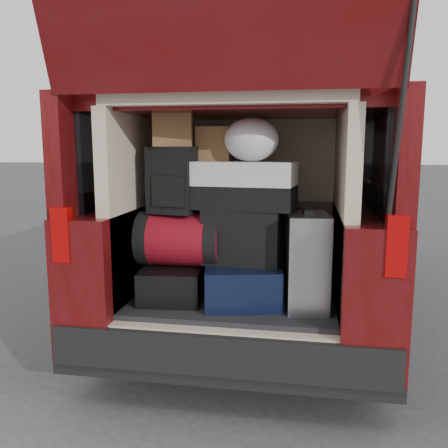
{
  "coord_description": "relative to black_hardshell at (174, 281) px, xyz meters",
  "views": [
    {
      "loc": [
        0.43,
        -2.65,
        1.49
      ],
      "look_at": [
        -0.07,
        0.2,
        1.01
      ],
      "focal_mm": 38.0,
      "sensor_mm": 36.0,
      "label": 1
    }
  ],
  "objects": [
    {
      "name": "ground",
      "position": [
        0.38,
        -0.14,
        -0.65
      ],
      "size": [
        80.0,
        80.0,
        0.0
      ],
      "primitive_type": "plane",
      "color": "#323234",
      "rests_on": "ground"
    },
    {
      "name": "grocery_sack_lower",
      "position": [
        0.01,
        0.01,
        0.94
      ],
      "size": [
        0.25,
        0.22,
        0.21
      ],
      "primitive_type": "cube",
      "rotation": [
        0.0,
        0.0,
        0.15
      ],
      "color": "brown",
      "rests_on": "backpack"
    },
    {
      "name": "plastic_bag_center",
      "position": [
        0.48,
        0.02,
        0.88
      ],
      "size": [
        0.37,
        0.35,
        0.26
      ],
      "primitive_type": "ellipsoid",
      "rotation": [
        0.0,
        0.0,
        -0.17
      ],
      "color": "white",
      "rests_on": "twotone_duffel"
    },
    {
      "name": "grocery_sack_upper",
      "position": [
        0.24,
        0.13,
        0.85
      ],
      "size": [
        0.21,
        0.17,
        0.21
      ],
      "primitive_type": "cube",
      "rotation": [
        0.0,
        0.0,
        -0.01
      ],
      "color": "brown",
      "rests_on": "twotone_duffel"
    },
    {
      "name": "load_floor",
      "position": [
        0.38,
        0.14,
        -0.38
      ],
      "size": [
        1.24,
        1.05,
        0.55
      ],
      "primitive_type": "cube",
      "color": "black",
      "rests_on": "ground"
    },
    {
      "name": "black_hardshell",
      "position": [
        0.0,
        0.0,
        0.0
      ],
      "size": [
        0.41,
        0.54,
        0.2
      ],
      "primitive_type": "cube",
      "rotation": [
        0.0,
        0.0,
        0.1
      ],
      "color": "black",
      "rests_on": "load_floor"
    },
    {
      "name": "navy_hardshell",
      "position": [
        0.43,
        0.0,
        0.02
      ],
      "size": [
        0.54,
        0.61,
        0.24
      ],
      "primitive_type": "cube",
      "rotation": [
        0.0,
        0.0,
        0.19
      ],
      "color": "black",
      "rests_on": "load_floor"
    },
    {
      "name": "twotone_duffel",
      "position": [
        0.42,
        0.05,
        0.61
      ],
      "size": [
        0.66,
        0.39,
        0.28
      ],
      "primitive_type": "cube",
      "rotation": [
        0.0,
        0.0,
        -0.11
      ],
      "color": "silver",
      "rests_on": "black_soft_case"
    },
    {
      "name": "minivan",
      "position": [
        0.38,
        1.72,
        0.26
      ],
      "size": [
        1.9,
        5.35,
        2.77
      ],
      "color": "black",
      "rests_on": "ground"
    },
    {
      "name": "red_duffel",
      "position": [
        0.04,
        0.02,
        0.27
      ],
      "size": [
        0.51,
        0.33,
        0.33
      ],
      "primitive_type": "cube",
      "rotation": [
        0.0,
        0.0,
        -0.0
      ],
      "color": "maroon",
      "rests_on": "black_hardshell"
    },
    {
      "name": "black_soft_case",
      "position": [
        0.43,
        0.03,
        0.3
      ],
      "size": [
        0.48,
        0.32,
        0.33
      ],
      "primitive_type": "cube",
      "rotation": [
        0.0,
        0.0,
        -0.09
      ],
      "color": "black",
      "rests_on": "navy_hardshell"
    },
    {
      "name": "silver_roller",
      "position": [
        0.82,
        -0.06,
        0.18
      ],
      "size": [
        0.27,
        0.39,
        0.56
      ],
      "primitive_type": "cube",
      "rotation": [
        0.0,
        0.0,
        0.1
      ],
      "color": "silver",
      "rests_on": "load_floor"
    },
    {
      "name": "backpack",
      "position": [
        0.0,
        -0.0,
        0.63
      ],
      "size": [
        0.31,
        0.22,
        0.4
      ],
      "primitive_type": "cube",
      "rotation": [
        0.0,
        0.0,
        -0.2
      ],
      "color": "black",
      "rests_on": "red_duffel"
    }
  ]
}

